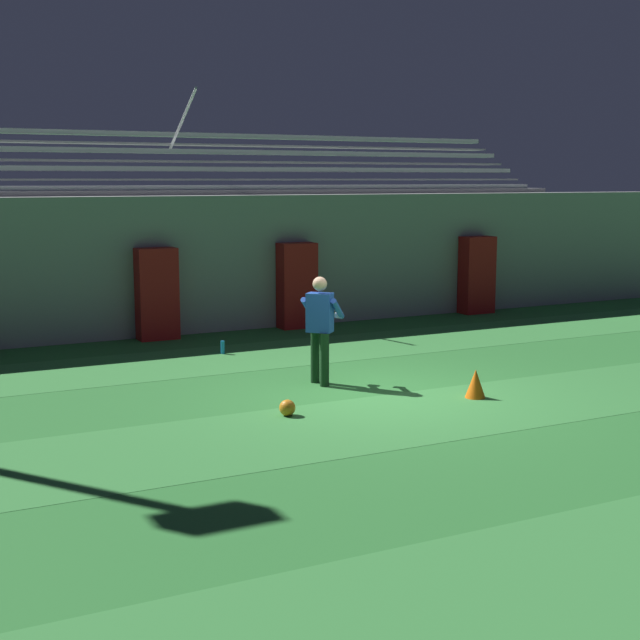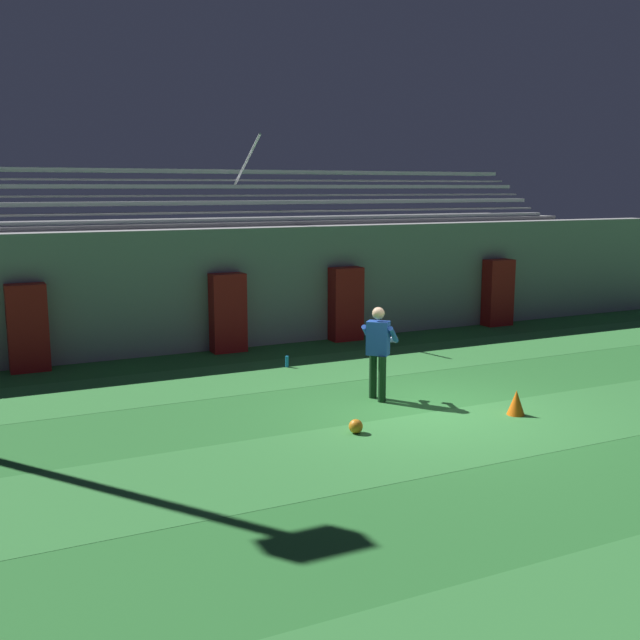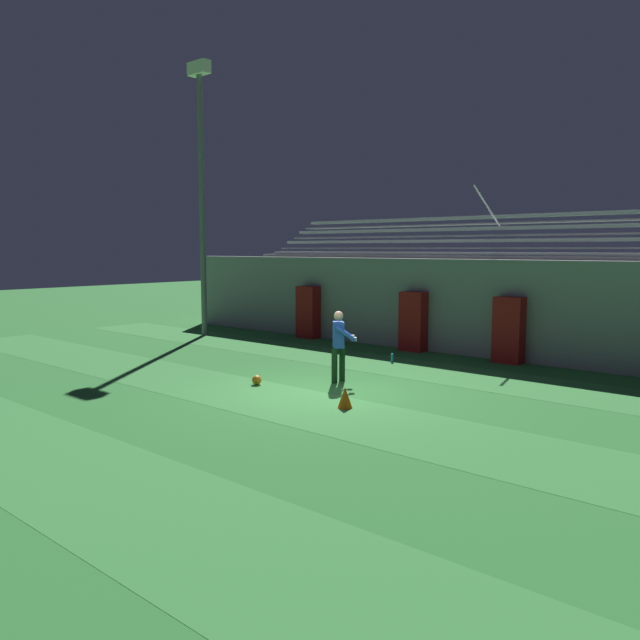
{
  "view_description": "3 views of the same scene",
  "coord_description": "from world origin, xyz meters",
  "px_view_note": "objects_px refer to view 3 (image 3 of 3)",
  "views": [
    {
      "loc": [
        -6.48,
        -10.97,
        3.13
      ],
      "look_at": [
        -0.77,
        0.34,
        1.12
      ],
      "focal_mm": 50.0,
      "sensor_mm": 36.0,
      "label": 1
    },
    {
      "loc": [
        -6.93,
        -10.15,
        3.72
      ],
      "look_at": [
        -1.29,
        1.58,
        1.42
      ],
      "focal_mm": 42.0,
      "sensor_mm": 36.0,
      "label": 2
    },
    {
      "loc": [
        8.61,
        -10.13,
        3.11
      ],
      "look_at": [
        -0.88,
        0.87,
        1.44
      ],
      "focal_mm": 35.0,
      "sensor_mm": 36.0,
      "label": 3
    }
  ],
  "objects_px": {
    "padding_pillar_far_left": "(308,312)",
    "floodlight_pole": "(201,169)",
    "padding_pillar_gate_right": "(509,330)",
    "goalkeeper": "(339,342)",
    "soccer_ball": "(257,380)",
    "padding_pillar_gate_left": "(413,322)",
    "water_bottle": "(392,358)",
    "traffic_cone": "(345,398)"
  },
  "relations": [
    {
      "from": "padding_pillar_gate_left",
      "to": "goalkeeper",
      "type": "height_order",
      "value": "padding_pillar_gate_left"
    },
    {
      "from": "padding_pillar_gate_left",
      "to": "water_bottle",
      "type": "distance_m",
      "value": 2.23
    },
    {
      "from": "padding_pillar_gate_left",
      "to": "soccer_ball",
      "type": "distance_m",
      "value": 6.46
    },
    {
      "from": "floodlight_pole",
      "to": "water_bottle",
      "type": "height_order",
      "value": "floodlight_pole"
    },
    {
      "from": "padding_pillar_gate_left",
      "to": "floodlight_pole",
      "type": "bearing_deg",
      "value": -165.73
    },
    {
      "from": "traffic_cone",
      "to": "water_bottle",
      "type": "distance_m",
      "value": 5.18
    },
    {
      "from": "padding_pillar_far_left",
      "to": "floodlight_pole",
      "type": "height_order",
      "value": "floodlight_pole"
    },
    {
      "from": "floodlight_pole",
      "to": "soccer_ball",
      "type": "relative_size",
      "value": 43.2
    },
    {
      "from": "padding_pillar_gate_left",
      "to": "padding_pillar_gate_right",
      "type": "distance_m",
      "value": 3.05
    },
    {
      "from": "padding_pillar_gate_right",
      "to": "water_bottle",
      "type": "height_order",
      "value": "padding_pillar_gate_right"
    },
    {
      "from": "floodlight_pole",
      "to": "traffic_cone",
      "type": "height_order",
      "value": "floodlight_pole"
    },
    {
      "from": "padding_pillar_gate_left",
      "to": "floodlight_pole",
      "type": "distance_m",
      "value": 9.27
    },
    {
      "from": "padding_pillar_far_left",
      "to": "floodlight_pole",
      "type": "relative_size",
      "value": 0.19
    },
    {
      "from": "goalkeeper",
      "to": "soccer_ball",
      "type": "xyz_separation_m",
      "value": [
        -1.24,
        -1.47,
        -0.84
      ]
    },
    {
      "from": "padding_pillar_far_left",
      "to": "floodlight_pole",
      "type": "bearing_deg",
      "value": -149.64
    },
    {
      "from": "water_bottle",
      "to": "padding_pillar_far_left",
      "type": "bearing_deg",
      "value": 157.79
    },
    {
      "from": "floodlight_pole",
      "to": "goalkeeper",
      "type": "xyz_separation_m",
      "value": [
        8.68,
        -3.0,
        -4.92
      ]
    },
    {
      "from": "padding_pillar_far_left",
      "to": "soccer_ball",
      "type": "distance_m",
      "value": 7.68
    },
    {
      "from": "padding_pillar_gate_left",
      "to": "floodlight_pole",
      "type": "height_order",
      "value": "floodlight_pole"
    },
    {
      "from": "padding_pillar_gate_right",
      "to": "floodlight_pole",
      "type": "bearing_deg",
      "value": -169.71
    },
    {
      "from": "floodlight_pole",
      "to": "padding_pillar_gate_right",
      "type": "bearing_deg",
      "value": 10.29
    },
    {
      "from": "floodlight_pole",
      "to": "traffic_cone",
      "type": "xyz_separation_m",
      "value": [
        10.29,
        -4.8,
        -5.66
      ]
    },
    {
      "from": "goalkeeper",
      "to": "water_bottle",
      "type": "xyz_separation_m",
      "value": [
        -0.5,
        2.93,
        -0.83
      ]
    },
    {
      "from": "padding_pillar_gate_left",
      "to": "soccer_ball",
      "type": "relative_size",
      "value": 8.2
    },
    {
      "from": "floodlight_pole",
      "to": "traffic_cone",
      "type": "relative_size",
      "value": 22.63
    },
    {
      "from": "padding_pillar_gate_right",
      "to": "goalkeeper",
      "type": "xyz_separation_m",
      "value": [
        -1.94,
        -4.93,
        0.05
      ]
    },
    {
      "from": "soccer_ball",
      "to": "goalkeeper",
      "type": "bearing_deg",
      "value": 50.0
    },
    {
      "from": "padding_pillar_gate_right",
      "to": "padding_pillar_gate_left",
      "type": "bearing_deg",
      "value": 180.0
    },
    {
      "from": "padding_pillar_gate_left",
      "to": "water_bottle",
      "type": "relative_size",
      "value": 7.52
    },
    {
      "from": "water_bottle",
      "to": "floodlight_pole",
      "type": "bearing_deg",
      "value": 179.51
    },
    {
      "from": "goalkeeper",
      "to": "traffic_cone",
      "type": "xyz_separation_m",
      "value": [
        1.61,
        -1.8,
        -0.74
      ]
    },
    {
      "from": "traffic_cone",
      "to": "water_bottle",
      "type": "xyz_separation_m",
      "value": [
        -2.11,
        4.73,
        -0.09
      ]
    },
    {
      "from": "padding_pillar_gate_right",
      "to": "soccer_ball",
      "type": "xyz_separation_m",
      "value": [
        -3.18,
        -6.41,
        -0.79
      ]
    },
    {
      "from": "floodlight_pole",
      "to": "water_bottle",
      "type": "bearing_deg",
      "value": -0.49
    },
    {
      "from": "padding_pillar_gate_left",
      "to": "goalkeeper",
      "type": "relative_size",
      "value": 1.08
    },
    {
      "from": "padding_pillar_gate_right",
      "to": "soccer_ball",
      "type": "height_order",
      "value": "padding_pillar_gate_right"
    },
    {
      "from": "soccer_ball",
      "to": "traffic_cone",
      "type": "bearing_deg",
      "value": -6.5
    },
    {
      "from": "padding_pillar_gate_right",
      "to": "soccer_ball",
      "type": "bearing_deg",
      "value": -116.39
    },
    {
      "from": "goalkeeper",
      "to": "soccer_ball",
      "type": "height_order",
      "value": "goalkeeper"
    },
    {
      "from": "padding_pillar_gate_left",
      "to": "traffic_cone",
      "type": "height_order",
      "value": "padding_pillar_gate_left"
    },
    {
      "from": "padding_pillar_gate_right",
      "to": "padding_pillar_far_left",
      "type": "height_order",
      "value": "same"
    },
    {
      "from": "floodlight_pole",
      "to": "goalkeeper",
      "type": "distance_m",
      "value": 10.42
    }
  ]
}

